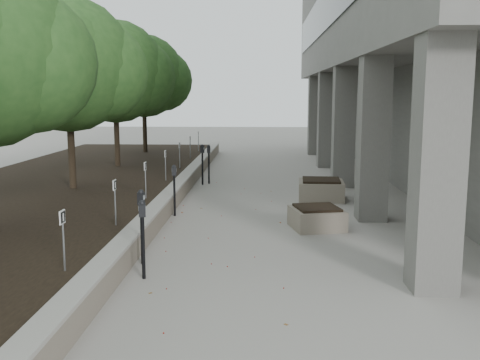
# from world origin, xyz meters

# --- Properties ---
(ground) EXTENTS (90.00, 90.00, 0.00)m
(ground) POSITION_xyz_m (0.00, 0.00, 0.00)
(ground) COLOR gray
(ground) RESTS_ON ground
(retaining_wall) EXTENTS (0.39, 26.00, 0.50)m
(retaining_wall) POSITION_xyz_m (-1.82, 9.00, 0.25)
(retaining_wall) COLOR gray
(retaining_wall) RESTS_ON ground
(planting_bed) EXTENTS (7.00, 26.00, 0.40)m
(planting_bed) POSITION_xyz_m (-5.50, 9.00, 0.20)
(planting_bed) COLOR black
(planting_bed) RESTS_ON ground
(crabapple_tree_3) EXTENTS (4.60, 4.00, 5.44)m
(crabapple_tree_3) POSITION_xyz_m (-4.80, 8.00, 3.12)
(crabapple_tree_3) COLOR #22491C
(crabapple_tree_3) RESTS_ON planting_bed
(crabapple_tree_4) EXTENTS (4.60, 4.00, 5.44)m
(crabapple_tree_4) POSITION_xyz_m (-4.80, 13.00, 3.12)
(crabapple_tree_4) COLOR #22491C
(crabapple_tree_4) RESTS_ON planting_bed
(crabapple_tree_5) EXTENTS (4.60, 4.00, 5.44)m
(crabapple_tree_5) POSITION_xyz_m (-4.80, 18.00, 3.12)
(crabapple_tree_5) COLOR #22491C
(crabapple_tree_5) RESTS_ON planting_bed
(parking_sign_2) EXTENTS (0.04, 0.22, 0.96)m
(parking_sign_2) POSITION_xyz_m (-2.35, 0.50, 0.88)
(parking_sign_2) COLOR black
(parking_sign_2) RESTS_ON planting_bed
(parking_sign_3) EXTENTS (0.04, 0.22, 0.96)m
(parking_sign_3) POSITION_xyz_m (-2.35, 3.50, 0.88)
(parking_sign_3) COLOR black
(parking_sign_3) RESTS_ON planting_bed
(parking_sign_4) EXTENTS (0.04, 0.22, 0.96)m
(parking_sign_4) POSITION_xyz_m (-2.35, 6.50, 0.88)
(parking_sign_4) COLOR black
(parking_sign_4) RESTS_ON planting_bed
(parking_sign_5) EXTENTS (0.04, 0.22, 0.96)m
(parking_sign_5) POSITION_xyz_m (-2.35, 9.50, 0.88)
(parking_sign_5) COLOR black
(parking_sign_5) RESTS_ON planting_bed
(parking_sign_6) EXTENTS (0.04, 0.22, 0.96)m
(parking_sign_6) POSITION_xyz_m (-2.35, 12.50, 0.88)
(parking_sign_6) COLOR black
(parking_sign_6) RESTS_ON planting_bed
(parking_sign_7) EXTENTS (0.04, 0.22, 0.96)m
(parking_sign_7) POSITION_xyz_m (-2.35, 15.50, 0.88)
(parking_sign_7) COLOR black
(parking_sign_7) RESTS_ON planting_bed
(parking_sign_8) EXTENTS (0.04, 0.22, 0.96)m
(parking_sign_8) POSITION_xyz_m (-2.35, 18.50, 0.88)
(parking_sign_8) COLOR black
(parking_sign_8) RESTS_ON planting_bed
(parking_meter_1) EXTENTS (0.15, 0.12, 1.36)m
(parking_meter_1) POSITION_xyz_m (-1.31, 1.34, 0.68)
(parking_meter_1) COLOR black
(parking_meter_1) RESTS_ON ground
(parking_meter_2) EXTENTS (0.16, 0.13, 1.40)m
(parking_meter_2) POSITION_xyz_m (-1.50, 2.15, 0.70)
(parking_meter_2) COLOR black
(parking_meter_2) RESTS_ON ground
(parking_meter_3) EXTENTS (0.15, 0.12, 1.33)m
(parking_meter_3) POSITION_xyz_m (-1.55, 6.21, 0.66)
(parking_meter_3) COLOR black
(parking_meter_3) RESTS_ON ground
(parking_meter_4) EXTENTS (0.16, 0.14, 1.41)m
(parking_meter_4) POSITION_xyz_m (-1.36, 11.13, 0.70)
(parking_meter_4) COLOR black
(parking_meter_4) RESTS_ON ground
(parking_meter_5) EXTENTS (0.14, 0.11, 1.36)m
(parking_meter_5) POSITION_xyz_m (-1.17, 11.39, 0.68)
(parking_meter_5) COLOR black
(parking_meter_5) RESTS_ON ground
(planter_front) EXTENTS (1.34, 1.34, 0.52)m
(planter_front) POSITION_xyz_m (1.97, 5.01, 0.26)
(planter_front) COLOR gray
(planter_front) RESTS_ON ground
(planter_back) EXTENTS (1.39, 1.39, 0.61)m
(planter_back) POSITION_xyz_m (2.44, 8.63, 0.30)
(planter_back) COLOR gray
(planter_back) RESTS_ON ground
(berry_scatter) EXTENTS (3.30, 14.10, 0.02)m
(berry_scatter) POSITION_xyz_m (-0.10, 5.00, 0.01)
(berry_scatter) COLOR maroon
(berry_scatter) RESTS_ON ground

